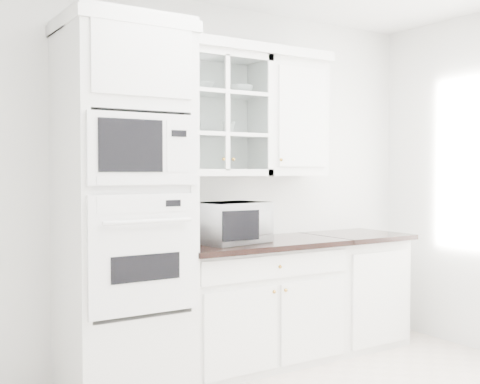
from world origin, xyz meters
TOP-DOWN VIEW (x-y plane):
  - room_shell at (0.00, 0.43)m, footprint 4.00×3.50m
  - oven_column at (-0.75, 1.42)m, footprint 0.76×0.68m
  - base_cabinet_run at (0.28, 1.45)m, footprint 1.32×0.67m
  - extra_base_cabinet at (1.28, 1.45)m, footprint 0.72×0.67m
  - upper_cabinet_glass at (0.03, 1.58)m, footprint 0.80×0.33m
  - upper_cabinet_solid at (0.71, 1.58)m, footprint 0.55×0.33m
  - crown_molding at (-0.07, 1.56)m, footprint 2.14×0.38m
  - countertop_microwave at (0.07, 1.44)m, footprint 0.57×0.51m
  - bowl_a at (-0.13, 1.59)m, footprint 0.25×0.25m
  - bowl_b at (0.23, 1.58)m, footprint 0.22×0.22m
  - cup_a at (-0.17, 1.58)m, footprint 0.16×0.16m
  - cup_b at (0.13, 1.58)m, footprint 0.12×0.12m

SIDE VIEW (x-z plane):
  - base_cabinet_run at x=0.28m, z-range 0.00..0.92m
  - extra_base_cabinet at x=1.28m, z-range 0.00..0.92m
  - countertop_microwave at x=0.07m, z-range 0.92..1.21m
  - oven_column at x=-0.75m, z-range 0.00..2.40m
  - cup_b at x=0.13m, z-range 1.71..1.80m
  - cup_a at x=-0.17m, z-range 1.71..1.81m
  - room_shell at x=0.00m, z-range 0.43..3.13m
  - upper_cabinet_glass at x=0.03m, z-range 1.40..2.30m
  - upper_cabinet_solid at x=0.71m, z-range 1.40..2.30m
  - bowl_a at x=-0.13m, z-range 2.01..2.07m
  - bowl_b at x=0.23m, z-range 2.01..2.07m
  - crown_molding at x=-0.07m, z-range 2.30..2.37m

